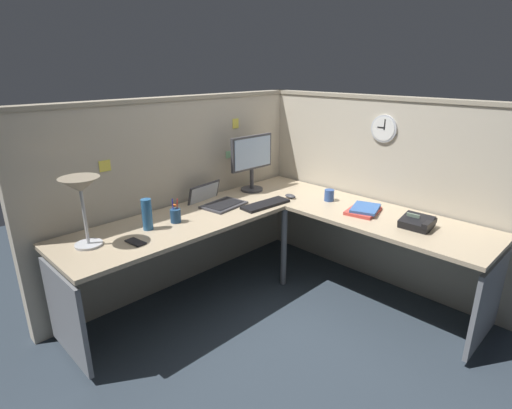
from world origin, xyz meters
The scene contains 19 objects.
ground_plane centered at (0.00, 0.00, 0.00)m, with size 6.80×6.80×0.00m, color #2D3842.
cubicle_wall_back centered at (-0.36, 0.87, 0.79)m, with size 2.57×0.12×1.58m.
cubicle_wall_right centered at (0.87, -0.27, 0.79)m, with size 0.12×2.37×1.58m.
desk centered at (-0.15, -0.05, 0.63)m, with size 2.35×2.15×0.73m.
monitor centered at (0.25, 0.64, 1.02)m, with size 0.46×0.20×0.50m.
laptop centered at (-0.22, 0.59, 0.75)m, with size 0.39×0.42×0.22m.
keyboard centered at (0.04, 0.26, 0.74)m, with size 0.43×0.14×0.02m, color black.
computer_mouse centered at (0.33, 0.24, 0.75)m, with size 0.06×0.10×0.03m, color #38383D.
desk_lamp_dome centered at (-1.31, 0.52, 1.09)m, with size 0.24×0.24×0.44m.
pen_cup centered at (-0.69, 0.47, 0.78)m, with size 0.08×0.08×0.18m.
cell_phone centered at (-1.08, 0.35, 0.73)m, with size 0.07×0.14×0.01m, color black.
thermos_flask centered at (-0.90, 0.49, 0.84)m, with size 0.07×0.07×0.22m, color #26598C.
office_phone centered at (0.44, -0.82, 0.77)m, with size 0.20×0.21×0.11m.
book_stack centered at (0.46, -0.39, 0.75)m, with size 0.33×0.27×0.04m.
coffee_mug centered at (0.50, -0.03, 0.78)m, with size 0.08×0.08×0.10m, color #2D4C8C.
wall_clock centered at (0.82, -0.30, 1.33)m, with size 0.04×0.22×0.22m.
pinned_note_leftmost centered at (0.23, 0.82, 1.32)m, with size 0.07×0.00×0.09m, color #EAD84C.
pinned_note_middle centered at (0.15, 0.82, 1.05)m, with size 0.09×0.00×0.06m, color #8CCC99.
pinned_note_rightmost centered at (-1.01, 0.82, 1.14)m, with size 0.08×0.00×0.08m, color #EAD84C.
Camera 1 is at (-2.18, -1.84, 1.80)m, focal length 27.96 mm.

